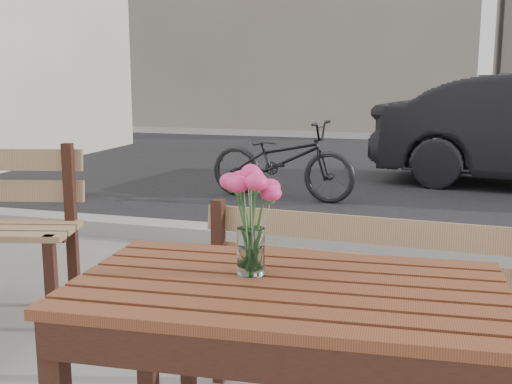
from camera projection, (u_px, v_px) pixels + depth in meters
street at (392, 197)px, 6.56m from camera, size 30.00×8.12×0.12m
main_table at (286, 325)px, 1.77m from camera, size 1.22×0.76×0.72m
main_bench at (358, 293)px, 2.37m from camera, size 1.31×0.45×0.80m
main_vase at (251, 207)px, 1.79m from camera, size 0.17×0.17×0.31m
bicycle at (282, 160)px, 6.54m from camera, size 1.61×0.72×0.82m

